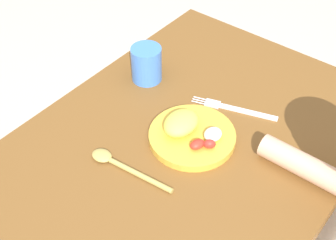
{
  "coord_description": "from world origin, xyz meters",
  "views": [
    {
      "loc": [
        -0.56,
        -0.44,
        1.51
      ],
      "look_at": [
        0.08,
        0.07,
        0.73
      ],
      "focal_mm": 50.01,
      "sensor_mm": 36.0,
      "label": 1
    }
  ],
  "objects_px": {
    "plate": "(190,133)",
    "drinking_cup": "(146,64)",
    "fork": "(234,109)",
    "spoon": "(120,165)"
  },
  "relations": [
    {
      "from": "fork",
      "to": "spoon",
      "type": "relative_size",
      "value": 1.0
    },
    {
      "from": "plate",
      "to": "drinking_cup",
      "type": "height_order",
      "value": "drinking_cup"
    },
    {
      "from": "fork",
      "to": "spoon",
      "type": "xyz_separation_m",
      "value": [
        -0.32,
        0.1,
        0.0
      ]
    },
    {
      "from": "fork",
      "to": "plate",
      "type": "bearing_deg",
      "value": 61.74
    },
    {
      "from": "spoon",
      "to": "fork",
      "type": "bearing_deg",
      "value": -113.16
    },
    {
      "from": "drinking_cup",
      "to": "spoon",
      "type": "bearing_deg",
      "value": -150.76
    },
    {
      "from": "plate",
      "to": "drinking_cup",
      "type": "bearing_deg",
      "value": 63.93
    },
    {
      "from": "fork",
      "to": "spoon",
      "type": "height_order",
      "value": "spoon"
    },
    {
      "from": "fork",
      "to": "drinking_cup",
      "type": "height_order",
      "value": "drinking_cup"
    },
    {
      "from": "spoon",
      "to": "drinking_cup",
      "type": "bearing_deg",
      "value": -66.71
    }
  ]
}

